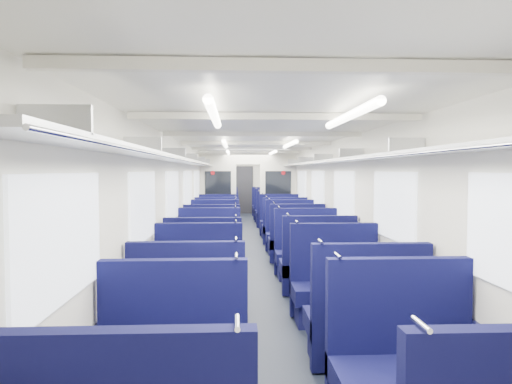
# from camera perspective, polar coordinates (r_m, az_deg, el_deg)

# --- Properties ---
(floor) EXTENTS (2.80, 18.00, 0.01)m
(floor) POSITION_cam_1_polar(r_m,az_deg,el_deg) (10.33, -0.51, -7.40)
(floor) COLOR black
(floor) RESTS_ON ground
(ceiling) EXTENTS (2.80, 18.00, 0.01)m
(ceiling) POSITION_cam_1_polar(r_m,az_deg,el_deg) (10.18, -0.51, 5.73)
(ceiling) COLOR white
(ceiling) RESTS_ON wall_left
(wall_left) EXTENTS (0.02, 18.00, 2.35)m
(wall_left) POSITION_cam_1_polar(r_m,az_deg,el_deg) (10.23, -8.37, -0.89)
(wall_left) COLOR silver
(wall_left) RESTS_ON floor
(dado_left) EXTENTS (0.03, 17.90, 0.70)m
(dado_left) POSITION_cam_1_polar(r_m,az_deg,el_deg) (10.32, -8.25, -5.47)
(dado_left) COLOR #101035
(dado_left) RESTS_ON floor
(wall_right) EXTENTS (0.02, 18.00, 2.35)m
(wall_right) POSITION_cam_1_polar(r_m,az_deg,el_deg) (10.34, 7.27, -0.85)
(wall_right) COLOR silver
(wall_right) RESTS_ON floor
(dado_right) EXTENTS (0.03, 17.90, 0.70)m
(dado_right) POSITION_cam_1_polar(r_m,az_deg,el_deg) (10.42, 7.16, -5.38)
(dado_right) COLOR #101035
(dado_right) RESTS_ON floor
(wall_far) EXTENTS (2.80, 0.02, 2.35)m
(wall_far) POSITION_cam_1_polar(r_m,az_deg,el_deg) (19.18, -1.52, 0.80)
(wall_far) COLOR silver
(wall_far) RESTS_ON floor
(luggage_rack_left) EXTENTS (0.36, 17.40, 0.18)m
(luggage_rack_left) POSITION_cam_1_polar(r_m,az_deg,el_deg) (10.20, -7.35, 3.59)
(luggage_rack_left) COLOR #B2B5BA
(luggage_rack_left) RESTS_ON wall_left
(luggage_rack_right) EXTENTS (0.36, 17.40, 0.18)m
(luggage_rack_right) POSITION_cam_1_polar(r_m,az_deg,el_deg) (10.29, 6.27, 3.59)
(luggage_rack_right) COLOR #B2B5BA
(luggage_rack_right) RESTS_ON wall_right
(windows) EXTENTS (2.78, 15.60, 0.75)m
(windows) POSITION_cam_1_polar(r_m,az_deg,el_deg) (9.72, -0.41, 0.39)
(windows) COLOR white
(windows) RESTS_ON wall_left
(ceiling_fittings) EXTENTS (2.70, 16.06, 0.11)m
(ceiling_fittings) POSITION_cam_1_polar(r_m,az_deg,el_deg) (9.92, -0.45, 5.46)
(ceiling_fittings) COLOR silver
(ceiling_fittings) RESTS_ON ceiling
(end_door) EXTENTS (0.75, 0.06, 2.00)m
(end_door) POSITION_cam_1_polar(r_m,az_deg,el_deg) (19.12, -1.52, 0.27)
(end_door) COLOR black
(end_door) RESTS_ON floor
(bulkhead) EXTENTS (2.80, 0.10, 2.35)m
(bulkhead) POSITION_cam_1_polar(r_m,az_deg,el_deg) (13.18, -1.00, 0.19)
(bulkhead) COLOR silver
(bulkhead) RESTS_ON floor
(seat_2) EXTENTS (1.08, 0.59, 1.20)m
(seat_2) POSITION_cam_1_polar(r_m,az_deg,el_deg) (3.47, -10.60, -21.90)
(seat_2) COLOR #0D0F40
(seat_2) RESTS_ON floor
(seat_3) EXTENTS (1.08, 0.59, 1.20)m
(seat_3) POSITION_cam_1_polar(r_m,az_deg,el_deg) (3.64, 18.27, -20.80)
(seat_3) COLOR #0D0F40
(seat_3) RESTS_ON floor
(seat_4) EXTENTS (1.08, 0.59, 1.20)m
(seat_4) POSITION_cam_1_polar(r_m,az_deg,el_deg) (4.51, -8.55, -15.97)
(seat_4) COLOR #0D0F40
(seat_4) RESTS_ON floor
(seat_5) EXTENTS (1.08, 0.59, 1.20)m
(seat_5) POSITION_cam_1_polar(r_m,az_deg,el_deg) (4.50, 13.65, -16.07)
(seat_5) COLOR #0D0F40
(seat_5) RESTS_ON floor
(seat_6) EXTENTS (1.08, 0.59, 1.20)m
(seat_6) POSITION_cam_1_polar(r_m,az_deg,el_deg) (5.63, -7.30, -12.17)
(seat_6) COLOR #0D0F40
(seat_6) RESTS_ON floor
(seat_7) EXTENTS (1.08, 0.59, 1.20)m
(seat_7) POSITION_cam_1_polar(r_m,az_deg,el_deg) (5.65, 10.05, -12.14)
(seat_7) COLOR #0D0F40
(seat_7) RESTS_ON floor
(seat_8) EXTENTS (1.08, 0.59, 1.20)m
(seat_8) POSITION_cam_1_polar(r_m,az_deg,el_deg) (6.55, -6.62, -10.04)
(seat_8) COLOR #0D0F40
(seat_8) RESTS_ON floor
(seat_9) EXTENTS (1.08, 0.59, 1.20)m
(seat_9) POSITION_cam_1_polar(r_m,az_deg,el_deg) (6.81, 7.76, -9.56)
(seat_9) COLOR #0D0F40
(seat_9) RESTS_ON floor
(seat_10) EXTENTS (1.08, 0.59, 1.20)m
(seat_10) POSITION_cam_1_polar(r_m,az_deg,el_deg) (7.87, -5.94, -7.88)
(seat_10) COLOR #0D0F40
(seat_10) RESTS_ON floor
(seat_11) EXTENTS (1.08, 0.59, 1.20)m
(seat_11) POSITION_cam_1_polar(r_m,az_deg,el_deg) (7.78, 6.40, -7.99)
(seat_11) COLOR #0D0F40
(seat_11) RESTS_ON floor
(seat_12) EXTENTS (1.08, 0.59, 1.20)m
(seat_12) POSITION_cam_1_polar(r_m,az_deg,el_deg) (8.88, -5.56, -6.66)
(seat_12) COLOR #0D0F40
(seat_12) RESTS_ON floor
(seat_13) EXTENTS (1.08, 0.59, 1.20)m
(seat_13) POSITION_cam_1_polar(r_m,az_deg,el_deg) (9.04, 5.11, -6.49)
(seat_13) COLOR #0D0F40
(seat_13) RESTS_ON floor
(seat_14) EXTENTS (1.08, 0.59, 1.20)m
(seat_14) POSITION_cam_1_polar(r_m,az_deg,el_deg) (10.08, -5.21, -5.53)
(seat_14) COLOR #0D0F40
(seat_14) RESTS_ON floor
(seat_15) EXTENTS (1.08, 0.59, 1.20)m
(seat_15) POSITION_cam_1_polar(r_m,az_deg,el_deg) (10.01, 4.34, -5.59)
(seat_15) COLOR #0D0F40
(seat_15) RESTS_ON floor
(seat_16) EXTENTS (1.08, 0.59, 1.20)m
(seat_16) POSITION_cam_1_polar(r_m,az_deg,el_deg) (11.27, -4.94, -4.66)
(seat_16) COLOR #0D0F40
(seat_16) RESTS_ON floor
(seat_17) EXTENTS (1.08, 0.59, 1.20)m
(seat_17) POSITION_cam_1_polar(r_m,az_deg,el_deg) (11.18, 3.60, -4.72)
(seat_17) COLOR #0D0F40
(seat_17) RESTS_ON floor
(seat_18) EXTENTS (1.08, 0.59, 1.20)m
(seat_18) POSITION_cam_1_polar(r_m,az_deg,el_deg) (12.29, -4.74, -4.04)
(seat_18) COLOR #0D0F40
(seat_18) RESTS_ON floor
(seat_19) EXTENTS (1.08, 0.59, 1.20)m
(seat_19) POSITION_cam_1_polar(r_m,az_deg,el_deg) (12.38, 2.98, -3.99)
(seat_19) COLOR #0D0F40
(seat_19) RESTS_ON floor
(seat_20) EXTENTS (1.08, 0.59, 1.20)m
(seat_20) POSITION_cam_1_polar(r_m,az_deg,el_deg) (14.28, -4.45, -3.10)
(seat_20) COLOR #0D0F40
(seat_20) RESTS_ON floor
(seat_21) EXTENTS (1.08, 0.59, 1.20)m
(seat_21) POSITION_cam_1_polar(r_m,az_deg,el_deg) (14.43, 2.17, -3.03)
(seat_21) COLOR #0D0F40
(seat_21) RESTS_ON floor
(seat_22) EXTENTS (1.08, 0.59, 1.20)m
(seat_22) POSITION_cam_1_polar(r_m,az_deg,el_deg) (15.44, -4.32, -2.66)
(seat_22) COLOR #0D0F40
(seat_22) RESTS_ON floor
(seat_23) EXTENTS (1.08, 0.59, 1.20)m
(seat_23) POSITION_cam_1_polar(r_m,az_deg,el_deg) (15.60, 1.81, -2.60)
(seat_23) COLOR #0D0F40
(seat_23) RESTS_ON floor
(seat_24) EXTENTS (1.08, 0.59, 1.20)m
(seat_24) POSITION_cam_1_polar(r_m,az_deg,el_deg) (16.65, -4.20, -2.27)
(seat_24) COLOR #0D0F40
(seat_24) RESTS_ON floor
(seat_25) EXTENTS (1.08, 0.59, 1.20)m
(seat_25) POSITION_cam_1_polar(r_m,az_deg,el_deg) (16.59, 1.54, -2.28)
(seat_25) COLOR #0D0F40
(seat_25) RESTS_ON floor
(seat_26) EXTENTS (1.08, 0.59, 1.20)m
(seat_26) POSITION_cam_1_polar(r_m,az_deg,el_deg) (17.83, -4.10, -1.94)
(seat_26) COLOR #0D0F40
(seat_26) RESTS_ON floor
(seat_27) EXTENTS (1.08, 0.59, 1.20)m
(seat_27) POSITION_cam_1_polar(r_m,az_deg,el_deg) (17.79, 1.25, -1.94)
(seat_27) COLOR #0D0F40
(seat_27) RESTS_ON floor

